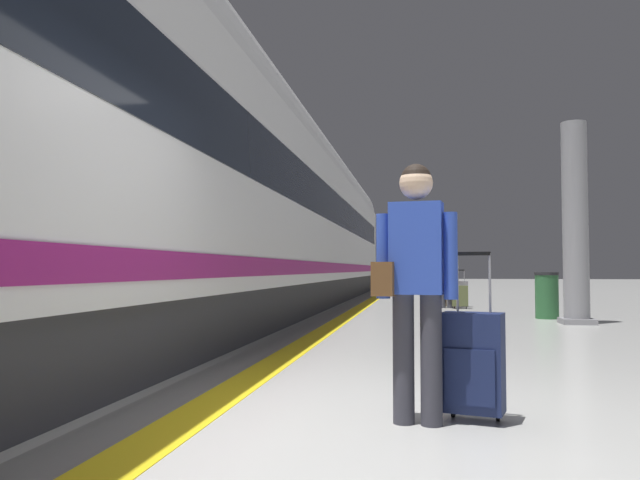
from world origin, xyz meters
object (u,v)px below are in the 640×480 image
suitcase_mid (460,296)px  platform_pillar (575,227)px  waste_bin (547,295)px  suitcase_near (460,293)px  passenger_mid (446,267)px  rolling_suitcase_foreground (473,362)px  high_speed_train (249,196)px  passenger_near (447,267)px  traveller_foreground (414,273)px

suitcase_mid → platform_pillar: 4.67m
waste_bin → platform_pillar: bearing=-76.1°
suitcase_near → passenger_mid: (-0.38, -0.54, 0.67)m
rolling_suitcase_foreground → passenger_mid: size_ratio=0.62×
high_speed_train → passenger_mid: size_ratio=20.73×
passenger_near → suitcase_near: 0.75m
waste_bin → rolling_suitcase_foreground: bearing=-103.7°
traveller_foreground → suitcase_mid: size_ratio=1.71×
passenger_mid → suitcase_mid: (0.32, -0.16, -0.72)m
suitcase_near → waste_bin: bearing=-68.5°
passenger_near → suitcase_mid: 1.16m
suitcase_mid → rolling_suitcase_foreground: bearing=-93.1°
platform_pillar → high_speed_train: bearing=171.1°
traveller_foreground → passenger_mid: (0.68, 11.94, 0.08)m
rolling_suitcase_foreground → suitcase_mid: 11.66m
suitcase_near → waste_bin: size_ratio=0.73×
suitcase_near → passenger_mid: passenger_mid is taller
suitcase_mid → waste_bin: 3.29m
passenger_near → traveller_foreground: bearing=-93.3°
suitcase_near → suitcase_mid: size_ratio=0.70×
suitcase_mid → waste_bin: (1.49, -2.93, 0.14)m
traveller_foreground → passenger_near: 12.69m
passenger_mid → platform_pillar: platform_pillar is taller
rolling_suitcase_foreground → suitcase_mid: (0.64, 11.64, -0.06)m
high_speed_train → passenger_mid: (4.18, 3.26, -1.47)m
platform_pillar → suitcase_mid: bearing=113.5°
high_speed_train → waste_bin: size_ratio=39.60×
passenger_mid → waste_bin: size_ratio=1.91×
waste_bin → suitcase_mid: bearing=116.9°
high_speed_train → suitcase_mid: size_ratio=37.64×
traveller_foreground → suitcase_near: traveller_foreground is taller
rolling_suitcase_foreground → high_speed_train: bearing=114.3°
high_speed_train → suitcase_mid: bearing=34.6°
passenger_mid → rolling_suitcase_foreground: bearing=-91.5°
traveller_foreground → passenger_mid: bearing=86.7°
rolling_suitcase_foreground → suitcase_near: rolling_suitcase_foreground is taller
passenger_near → waste_bin: (1.75, -3.82, -0.56)m
high_speed_train → rolling_suitcase_foreground: size_ratio=33.32×
high_speed_train → waste_bin: high_speed_train is taller
suitcase_near → platform_pillar: bearing=-70.3°
passenger_near → suitcase_near: (0.32, -0.19, -0.65)m
rolling_suitcase_foreground → passenger_near: bearing=88.3°
passenger_near → suitcase_near: bearing=-30.1°
traveller_foreground → waste_bin: size_ratio=1.80×
suitcase_near → waste_bin: (1.43, -3.63, 0.10)m
traveller_foreground → rolling_suitcase_foreground: traveller_foreground is taller
high_speed_train → traveller_foreground: size_ratio=22.01×
suitcase_mid → platform_pillar: (1.77, -4.09, 1.41)m
high_speed_train → passenger_mid: bearing=38.0°
traveller_foreground → suitcase_near: size_ratio=2.45×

